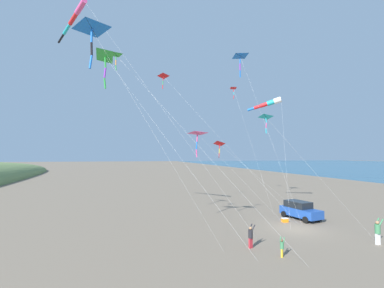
{
  "coord_description": "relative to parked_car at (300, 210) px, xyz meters",
  "views": [
    {
      "loc": [
        15.17,
        21.9,
        6.72
      ],
      "look_at": [
        8.77,
        -4.06,
        7.88
      ],
      "focal_mm": 25.05,
      "sensor_mm": 36.0,
      "label": 1
    }
  ],
  "objects": [
    {
      "name": "kite_delta_checkered_midright",
      "position": [
        11.46,
        0.77,
        7.88
      ],
      "size": [
        9.54,
        1.85,
        9.13
      ],
      "color": "#EF4C93",
      "rests_on": "ground_plane"
    },
    {
      "name": "kite_delta_purple_drifting",
      "position": [
        7.68,
        6.88,
        8.64
      ],
      "size": [
        9.8,
        1.07,
        9.89
      ],
      "color": "#1EB7C6",
      "rests_on": "ground_plane"
    },
    {
      "name": "parked_car",
      "position": [
        0.0,
        0.0,
        0.0
      ],
      "size": [
        2.73,
        4.58,
        1.85
      ],
      "color": "#1E479E",
      "rests_on": "ground_plane"
    },
    {
      "name": "kite_delta_striped_overhead",
      "position": [
        20.32,
        6.36,
        14.31
      ],
      "size": [
        10.2,
        1.89,
        15.73
      ],
      "color": "blue",
      "rests_on": "ground_plane"
    },
    {
      "name": "kite_windsock_orange_high_right",
      "position": [
        22.7,
        -0.44,
        18.26
      ],
      "size": [
        17.14,
        10.94,
        19.84
      ],
      "color": "#EF4C93",
      "rests_on": "ground_plane"
    },
    {
      "name": "person_child_green_jacket",
      "position": [
        7.89,
        9.04,
        -0.25
      ],
      "size": [
        0.46,
        0.46,
        1.29
      ],
      "color": "gold",
      "rests_on": "ground_plane"
    },
    {
      "name": "person_child_grey_jacket",
      "position": [
        9.12,
        6.94,
        -0.03
      ],
      "size": [
        0.58,
        0.49,
        1.69
      ],
      "color": "#B72833",
      "rests_on": "ground_plane"
    },
    {
      "name": "cooler_box",
      "position": [
        2.35,
        0.82,
        -0.74
      ],
      "size": [
        0.62,
        0.42,
        0.42
      ],
      "color": "orange",
      "rests_on": "ground_plane"
    },
    {
      "name": "kite_delta_magenta_far_left",
      "position": [
        2.03,
        -12.92,
        16.08
      ],
      "size": [
        1.08,
        11.01,
        17.34
      ],
      "color": "red",
      "rests_on": "ground_plane"
    },
    {
      "name": "kite_delta_yellow_midlevel",
      "position": [
        19.79,
        1.21,
        14.31
      ],
      "size": [
        11.07,
        9.29,
        15.86
      ],
      "color": "green",
      "rests_on": "ground_plane"
    },
    {
      "name": "ground_plane",
      "position": [
        2.84,
        3.21,
        -0.95
      ],
      "size": [
        600.0,
        600.0,
        0.0
      ],
      "primitive_type": "plane",
      "color": "#756654"
    },
    {
      "name": "kite_windsock_red_high_left",
      "position": [
        0.71,
        -4.84,
        12.31
      ],
      "size": [
        4.09,
        9.99,
        13.98
      ],
      "color": "white",
      "rests_on": "ground_plane"
    },
    {
      "name": "kite_delta_green_low_center",
      "position": [
        18.74,
        3.74,
        13.53
      ],
      "size": [
        12.2,
        7.6,
        14.79
      ],
      "color": "green",
      "rests_on": "ground_plane"
    },
    {
      "name": "kite_delta_small_distant",
      "position": [
        13.74,
        -5.92,
        15.03
      ],
      "size": [
        12.95,
        8.24,
        16.4
      ],
      "color": "red",
      "rests_on": "ground_plane"
    },
    {
      "name": "kite_delta_black_fish_shape",
      "position": [
        8.52,
        -1.25,
        6.98
      ],
      "size": [
        10.68,
        1.21,
        8.27
      ],
      "color": "red",
      "rests_on": "ground_plane"
    },
    {
      "name": "kite_delta_rainbow_low_near",
      "position": [
        3.88,
        -6.21,
        18.52
      ],
      "size": [
        3.56,
        9.59,
        19.84
      ],
      "color": "blue",
      "rests_on": "ground_plane"
    },
    {
      "name": "person_adult_flyer",
      "position": [
        -0.55,
        8.58,
        0.12
      ],
      "size": [
        0.58,
        0.46,
        1.96
      ],
      "color": "silver",
      "rests_on": "ground_plane"
    }
  ]
}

